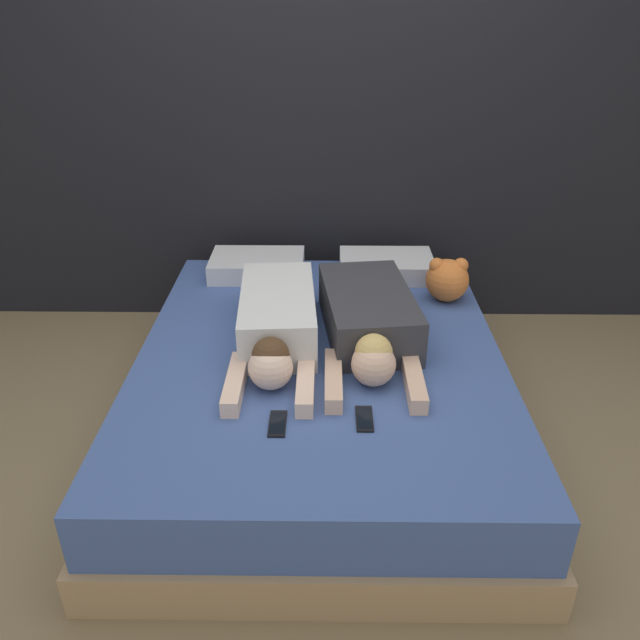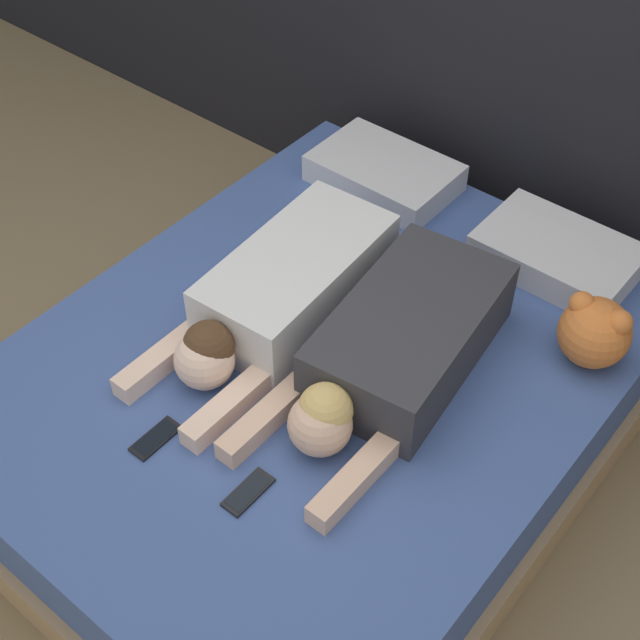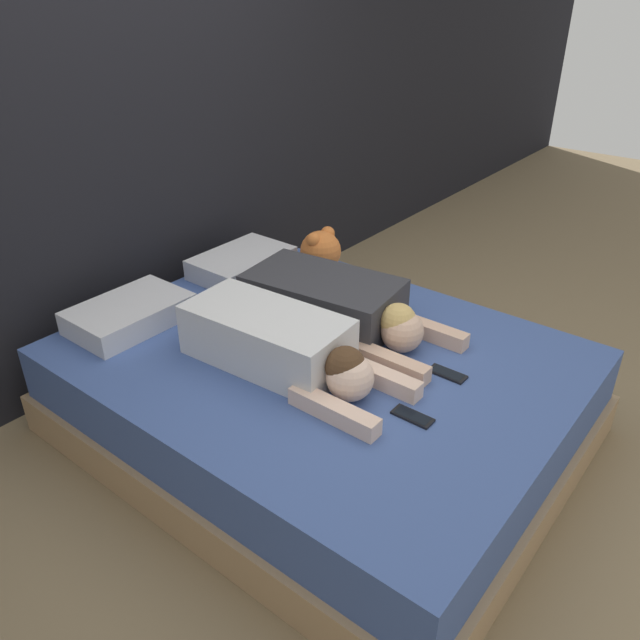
% 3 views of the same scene
% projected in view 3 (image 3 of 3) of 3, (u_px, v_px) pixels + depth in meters
% --- Properties ---
extents(ground_plane, '(12.00, 12.00, 0.00)m').
position_uv_depth(ground_plane, '(320.00, 429.00, 2.90)').
color(ground_plane, '#7F6B4C').
extents(wall_back, '(12.00, 0.06, 2.60)m').
position_uv_depth(wall_back, '(118.00, 109.00, 2.93)').
color(wall_back, black).
rests_on(wall_back, ground_plane).
extents(bed, '(1.69, 2.13, 0.43)m').
position_uv_depth(bed, '(320.00, 392.00, 2.80)').
color(bed, tan).
rests_on(bed, ground_plane).
extents(pillow_head_left, '(0.52, 0.34, 0.11)m').
position_uv_depth(pillow_head_left, '(130.00, 314.00, 2.87)').
color(pillow_head_left, silver).
rests_on(pillow_head_left, bed).
extents(pillow_head_right, '(0.52, 0.34, 0.11)m').
position_uv_depth(pillow_head_right, '(242.00, 263.00, 3.37)').
color(pillow_head_right, silver).
rests_on(pillow_head_right, bed).
extents(person_left, '(0.38, 1.00, 0.22)m').
position_uv_depth(person_left, '(283.00, 345.00, 2.53)').
color(person_left, silver).
rests_on(person_left, bed).
extents(person_right, '(0.47, 1.02, 0.22)m').
position_uv_depth(person_right, '(337.00, 305.00, 2.83)').
color(person_right, '#333338').
rests_on(person_right, bed).
extents(cell_phone_left, '(0.06, 0.16, 0.01)m').
position_uv_depth(cell_phone_left, '(413.00, 416.00, 2.28)').
color(cell_phone_left, black).
rests_on(cell_phone_left, bed).
extents(cell_phone_right, '(0.06, 0.16, 0.01)m').
position_uv_depth(cell_phone_right, '(447.00, 374.00, 2.53)').
color(cell_phone_right, black).
rests_on(cell_phone_right, bed).
extents(plush_toy, '(0.22, 0.22, 0.23)m').
position_uv_depth(plush_toy, '(321.00, 250.00, 3.36)').
color(plush_toy, orange).
rests_on(plush_toy, bed).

